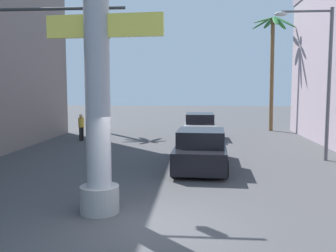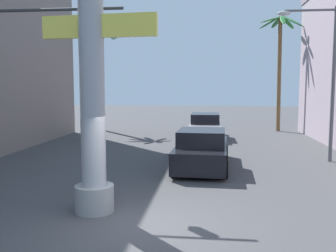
% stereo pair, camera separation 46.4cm
% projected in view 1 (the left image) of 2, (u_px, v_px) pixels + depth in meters
% --- Properties ---
extents(ground_plane, '(92.40, 92.40, 0.00)m').
position_uv_depth(ground_plane, '(175.00, 152.00, 18.57)').
color(ground_plane, '#424244').
extents(neon_sign_pole, '(3.33, 1.01, 9.63)m').
position_uv_depth(neon_sign_pole, '(97.00, 23.00, 9.21)').
color(neon_sign_pole, '#9E9EA3').
rests_on(neon_sign_pole, ground).
extents(street_lamp, '(2.49, 0.28, 6.61)m').
position_uv_depth(street_lamp, '(320.00, 68.00, 16.17)').
color(street_lamp, '#59595E').
rests_on(street_lamp, ground).
extents(traffic_light_mast, '(5.66, 0.32, 5.78)m').
position_uv_depth(traffic_light_mast, '(9.00, 59.00, 12.02)').
color(traffic_light_mast, '#333333').
rests_on(traffic_light_mast, ground).
extents(car_lead, '(2.26, 5.22, 1.56)m').
position_uv_depth(car_lead, '(201.00, 150.00, 15.13)').
color(car_lead, black).
rests_on(car_lead, ground).
extents(car_far, '(2.02, 4.58, 1.56)m').
position_uv_depth(car_far, '(200.00, 126.00, 23.84)').
color(car_far, black).
rests_on(car_far, ground).
extents(palm_tree_far_left, '(2.90, 2.89, 7.40)m').
position_uv_depth(palm_tree_far_left, '(92.00, 65.00, 27.18)').
color(palm_tree_far_left, brown).
rests_on(palm_tree_far_left, ground).
extents(palm_tree_far_right, '(3.21, 3.24, 8.30)m').
position_uv_depth(palm_tree_far_right, '(273.00, 52.00, 27.10)').
color(palm_tree_far_right, brown).
rests_on(palm_tree_far_right, ground).
extents(pedestrian_far_left, '(0.45, 0.45, 1.62)m').
position_uv_depth(pedestrian_far_left, '(81.00, 125.00, 22.43)').
color(pedestrian_far_left, black).
rests_on(pedestrian_far_left, ground).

